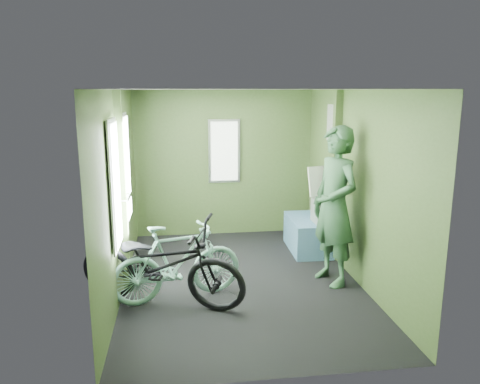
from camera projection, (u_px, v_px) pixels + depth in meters
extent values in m
plane|color=black|center=(241.00, 281.00, 5.73)|extent=(4.00, 4.00, 0.00)
cube|color=silver|center=(241.00, 89.00, 5.23)|extent=(2.80, 4.00, 0.02)
cube|color=#394E24|center=(224.00, 164.00, 7.42)|extent=(2.80, 0.02, 2.30)
cube|color=#394E24|center=(277.00, 244.00, 3.54)|extent=(2.80, 0.02, 2.30)
cube|color=#394E24|center=(119.00, 193.00, 5.30)|extent=(0.02, 4.00, 2.30)
cube|color=#394E24|center=(355.00, 186.00, 5.66)|extent=(0.02, 4.00, 2.30)
cube|color=#394E24|center=(123.00, 193.00, 5.30)|extent=(0.08, 0.12, 2.30)
cube|color=silver|center=(116.00, 185.00, 4.73)|extent=(0.02, 0.56, 1.34)
cube|color=silver|center=(127.00, 168.00, 5.79)|extent=(0.02, 0.56, 1.34)
cube|color=white|center=(114.00, 133.00, 4.62)|extent=(0.00, 0.12, 0.12)
cube|color=white|center=(126.00, 125.00, 5.68)|extent=(0.00, 0.12, 0.12)
cylinder|color=silver|center=(129.00, 197.00, 5.32)|extent=(0.03, 0.40, 0.03)
cube|color=#394E24|center=(335.00, 178.00, 6.24)|extent=(0.10, 0.10, 2.30)
cube|color=white|center=(332.00, 123.00, 6.38)|extent=(0.02, 0.40, 0.50)
cube|color=silver|center=(224.00, 151.00, 7.33)|extent=(0.50, 0.02, 1.00)
imported|color=black|center=(161.00, 306.00, 5.06)|extent=(2.06, 1.49, 1.10)
imported|color=#7FBCAC|center=(179.00, 299.00, 5.23)|extent=(1.54, 0.82, 0.90)
imported|color=#2B5032|center=(335.00, 206.00, 5.51)|extent=(0.65, 0.80, 1.90)
cube|color=silver|center=(320.00, 181.00, 5.72)|extent=(0.35, 0.20, 0.36)
cube|color=gray|center=(322.00, 226.00, 6.57)|extent=(0.25, 0.35, 0.85)
cube|color=#2F4C64|center=(308.00, 234.00, 6.81)|extent=(0.55, 0.96, 0.47)
cube|color=#2F4C64|center=(324.00, 200.00, 6.73)|extent=(0.09, 0.95, 0.53)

